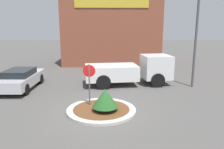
{
  "coord_description": "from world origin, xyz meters",
  "views": [
    {
      "loc": [
        0.29,
        -10.26,
        4.13
      ],
      "look_at": [
        0.6,
        2.85,
        1.25
      ],
      "focal_mm": 35.0,
      "sensor_mm": 36.0,
      "label": 1
    }
  ],
  "objects": [
    {
      "name": "light_pole",
      "position": [
        6.29,
        4.45,
        4.45
      ],
      "size": [
        0.7,
        0.3,
        7.74
      ],
      "color": "#4C4C51",
      "rests_on": "ground_plane"
    },
    {
      "name": "parked_sedan_silver",
      "position": [
        -5.49,
        4.15,
        0.72
      ],
      "size": [
        1.94,
        4.6,
        1.38
      ],
      "rotation": [
        0.0,
        0.0,
        1.55
      ],
      "color": "#B7B7BC",
      "rests_on": "ground_plane"
    },
    {
      "name": "utility_truck",
      "position": [
        2.08,
        5.15,
        1.07
      ],
      "size": [
        6.3,
        2.79,
        2.11
      ],
      "rotation": [
        0.0,
        0.0,
        0.11
      ],
      "color": "silver",
      "rests_on": "ground_plane"
    },
    {
      "name": "traffic_island",
      "position": [
        0.0,
        0.0,
        0.06
      ],
      "size": [
        3.45,
        3.45,
        0.13
      ],
      "color": "#BCB7AD",
      "rests_on": "ground_plane"
    },
    {
      "name": "island_shrub",
      "position": [
        0.2,
        -0.23,
        0.78
      ],
      "size": [
        1.27,
        1.27,
        1.09
      ],
      "color": "brown",
      "rests_on": "traffic_island"
    },
    {
      "name": "stop_sign",
      "position": [
        -0.61,
        0.57,
        1.56
      ],
      "size": [
        0.63,
        0.07,
        2.28
      ],
      "color": "#4C4C51",
      "rests_on": "ground_plane"
    },
    {
      "name": "ground_plane",
      "position": [
        0.0,
        0.0,
        0.0
      ],
      "size": [
        120.0,
        120.0,
        0.0
      ],
      "primitive_type": "plane",
      "color": "#514F4C"
    },
    {
      "name": "storefront_building",
      "position": [
        0.79,
        15.08,
        3.61
      ],
      "size": [
        10.43,
        6.07,
        7.21
      ],
      "color": "brown",
      "rests_on": "ground_plane"
    }
  ]
}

